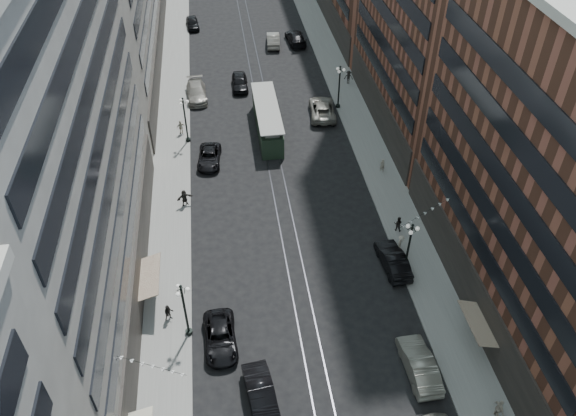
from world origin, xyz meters
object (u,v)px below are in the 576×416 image
pedestrian_9 (348,77)px  pedestrian_7 (398,224)px  car_11 (322,109)px  car_7 (209,157)px  pedestrian_8 (382,165)px  lamppost_sw_far (185,309)px  car_14 (273,40)px  lamppost_se_mid (339,86)px  lamppost_sw_mid (185,118)px  car_8 (196,92)px  pedestrian_extra_0 (401,242)px  lamppost_se_far (409,247)px  car_extra_0 (419,365)px  car_5 (261,395)px  streetcar (267,120)px  car_2 (220,337)px  car_13 (240,82)px  car_12 (296,37)px  pedestrian_6 (181,127)px  pedestrian_4 (499,409)px  car_9 (192,23)px  pedestrian_2 (169,313)px  pedestrian_5 (184,198)px  car_10 (393,260)px

pedestrian_9 → pedestrian_7: bearing=-81.5°
car_11 → car_7: bearing=35.8°
pedestrian_8 → pedestrian_9: 19.44m
lamppost_sw_far → car_14: lamppost_sw_far is taller
lamppost_se_mid → car_11: (-2.25, -1.31, -2.22)m
lamppost_sw_mid → car_8: lamppost_sw_mid is taller
car_7 → pedestrian_extra_0: (16.57, -15.85, 0.20)m
lamppost_se_far → car_extra_0: (-1.85, -9.64, -2.22)m
car_5 → streetcar: bearing=75.7°
pedestrian_7 → pedestrian_9: pedestrian_9 is taller
car_2 → car_13: size_ratio=1.05×
car_11 → lamppost_se_far: bearing=100.5°
car_11 → pedestrian_7: size_ratio=3.99×
car_5 → car_12: bearing=71.9°
car_7 → pedestrian_6: (-3.04, 5.99, 0.28)m
pedestrian_8 → streetcar: bearing=-42.1°
pedestrian_4 → pedestrian_8: size_ratio=1.16×
pedestrian_4 → car_9: 71.94m
car_9 → car_2: bearing=-93.2°
pedestrian_2 → car_9: pedestrian_2 is taller
car_7 → pedestrian_9: pedestrian_9 is taller
pedestrian_2 → pedestrian_5: 14.13m
pedestrian_4 → car_extra_0: (-4.17, 4.16, -0.15)m
pedestrian_7 → pedestrian_6: bearing=-17.0°
car_9 → pedestrian_2: bearing=-97.0°
car_5 → car_9: (-4.19, 65.83, -0.07)m
pedestrian_6 → car_11: bearing=164.6°
car_5 → car_extra_0: (11.56, 0.87, 0.03)m
car_11 → car_12: car_11 is taller
lamppost_sw_mid → car_7: 5.46m
car_9 → lamppost_sw_mid: bearing=-96.2°
car_7 → car_12: bearing=70.6°
pedestrian_2 → car_11: car_11 is taller
lamppost_se_mid → pedestrian_extra_0: 25.29m
car_5 → car_13: 45.37m
car_7 → car_8: bearing=100.7°
car_7 → car_13: size_ratio=1.02×
lamppost_sw_mid → car_11: lamppost_sw_mid is taller
car_8 → pedestrian_extra_0: bearing=-62.4°
car_8 → pedestrian_7: bearing=-59.6°
car_2 → car_extra_0: 14.84m
lamppost_se_far → car_5: 17.19m
car_8 → pedestrian_8: 26.61m
lamppost_sw_far → lamppost_se_mid: bearing=60.1°
pedestrian_extra_0 → car_9: bearing=61.8°
car_10 → car_9: bearing=-77.4°
car_2 → car_8: (-1.27, 38.04, 0.14)m
car_12 → pedestrian_9: size_ratio=3.33×
car_5 → lamppost_sw_mid: bearing=91.1°
lamppost_sw_mid → car_14: lamppost_sw_mid is taller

